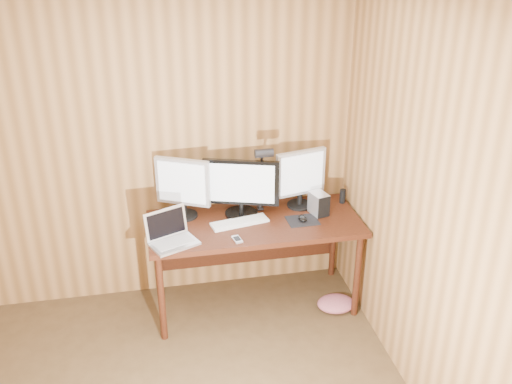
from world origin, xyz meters
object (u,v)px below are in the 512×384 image
object	(u,v)px
laptop	(170,235)
keyboard	(240,222)
phone	(237,239)
monitor_left	(183,186)
desk	(253,231)
mouse	(303,218)
speaker	(343,196)
monitor_center	(241,187)
hard_drive	(319,204)
monitor_right	(301,177)
desk_lamp	(262,170)

from	to	relation	value
laptop	keyboard	xyz separation A→B (m)	(0.52, 0.18, -0.05)
phone	monitor_left	bearing A→B (deg)	115.69
desk	mouse	size ratio (longest dim) A/B	14.88
speaker	phone	bearing A→B (deg)	-155.10
phone	speaker	world-z (taller)	speaker
desk	monitor_center	distance (m)	0.37
monitor_center	hard_drive	size ratio (longest dim) A/B	3.13
monitor_left	hard_drive	bearing A→B (deg)	17.99
phone	monitor_center	bearing A→B (deg)	63.84
hard_drive	phone	world-z (taller)	hard_drive
mouse	speaker	size ratio (longest dim) A/B	0.94
mouse	speaker	distance (m)	0.47
monitor_center	monitor_right	xyz separation A→B (m)	(0.48, 0.06, 0.02)
desk_lamp	monitor_center	bearing A→B (deg)	-176.85
keyboard	desk_lamp	distance (m)	0.43
monitor_right	desk_lamp	size ratio (longest dim) A/B	0.79
monitor_center	keyboard	world-z (taller)	monitor_center
monitor_left	keyboard	distance (m)	0.51
monitor_center	desk_lamp	xyz separation A→B (m)	(0.16, -0.01, 0.13)
phone	speaker	distance (m)	1.03
hard_drive	desk_lamp	size ratio (longest dim) A/B	0.30
monitor_right	phone	xyz separation A→B (m)	(-0.58, -0.44, -0.25)
keyboard	desk_lamp	world-z (taller)	desk_lamp
monitor_left	desk_lamp	xyz separation A→B (m)	(0.60, -0.06, 0.11)
monitor_center	monitor_left	size ratio (longest dim) A/B	1.19
desk	hard_drive	world-z (taller)	hard_drive
desk_lamp	speaker	bearing A→B (deg)	11.39
monitor_center	keyboard	bearing A→B (deg)	-87.90
mouse	phone	size ratio (longest dim) A/B	0.95
laptop	hard_drive	xyz separation A→B (m)	(1.15, 0.21, 0.03)
phone	keyboard	bearing A→B (deg)	64.42
keyboard	hard_drive	world-z (taller)	hard_drive
mouse	phone	world-z (taller)	mouse
monitor_right	desk_lamp	xyz separation A→B (m)	(-0.32, -0.07, 0.11)
laptop	mouse	bearing A→B (deg)	-16.62
monitor_center	mouse	bearing A→B (deg)	-6.12
monitor_right	desk_lamp	bearing A→B (deg)	177.72
mouse	desk_lamp	distance (m)	0.48
monitor_center	speaker	distance (m)	0.86
mouse	hard_drive	bearing A→B (deg)	40.68
mouse	hard_drive	world-z (taller)	hard_drive
monitor_right	hard_drive	distance (m)	0.25
desk	laptop	size ratio (longest dim) A/B	4.12
monitor_center	mouse	distance (m)	0.52
monitor_left	desk_lamp	size ratio (longest dim) A/B	0.80
hard_drive	desk_lamp	xyz separation A→B (m)	(-0.43, 0.09, 0.28)
speaker	desk_lamp	xyz separation A→B (m)	(-0.67, -0.06, 0.31)
laptop	mouse	size ratio (longest dim) A/B	3.61
hard_drive	desk	bearing A→B (deg)	159.95
hard_drive	monitor_right	bearing A→B (deg)	108.89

